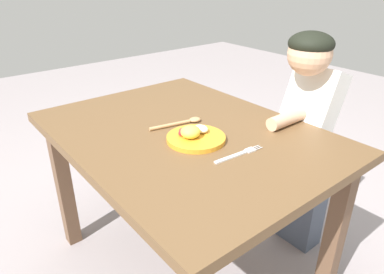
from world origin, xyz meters
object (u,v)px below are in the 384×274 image
(person, at_px, (306,139))
(plate, at_px, (195,136))
(fork, at_px, (239,154))
(spoon, at_px, (183,122))

(person, bearing_deg, plate, 77.15)
(fork, height_order, person, person)
(person, bearing_deg, fork, 96.60)
(fork, distance_m, person, 0.52)
(plate, bearing_deg, person, 77.15)
(plate, bearing_deg, fork, 14.08)
(plate, relative_size, person, 0.20)
(plate, distance_m, fork, 0.19)
(spoon, bearing_deg, fork, -80.17)
(fork, height_order, spoon, spoon)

